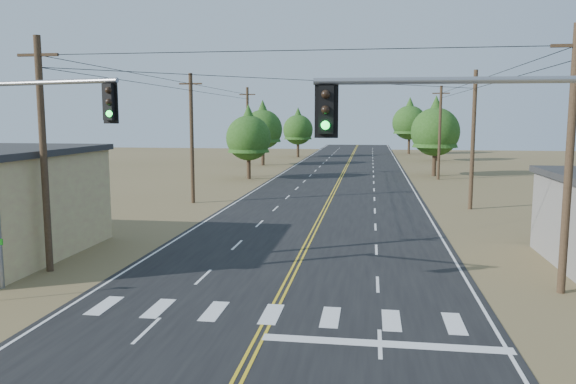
# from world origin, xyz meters

# --- Properties ---
(road) EXTENTS (15.00, 200.00, 0.02)m
(road) POSITION_xyz_m (0.00, 30.00, 0.01)
(road) COLOR black
(road) RESTS_ON ground
(utility_pole_left_near) EXTENTS (1.80, 0.30, 10.00)m
(utility_pole_left_near) POSITION_xyz_m (-10.50, 12.00, 5.12)
(utility_pole_left_near) COLOR #4C3826
(utility_pole_left_near) RESTS_ON ground
(utility_pole_left_mid) EXTENTS (1.80, 0.30, 10.00)m
(utility_pole_left_mid) POSITION_xyz_m (-10.50, 32.00, 5.12)
(utility_pole_left_mid) COLOR #4C3826
(utility_pole_left_mid) RESTS_ON ground
(utility_pole_left_far) EXTENTS (1.80, 0.30, 10.00)m
(utility_pole_left_far) POSITION_xyz_m (-10.50, 52.00, 5.12)
(utility_pole_left_far) COLOR #4C3826
(utility_pole_left_far) RESTS_ON ground
(utility_pole_right_near) EXTENTS (1.80, 0.30, 10.00)m
(utility_pole_right_near) POSITION_xyz_m (10.50, 12.00, 5.12)
(utility_pole_right_near) COLOR #4C3826
(utility_pole_right_near) RESTS_ON ground
(utility_pole_right_mid) EXTENTS (1.80, 0.30, 10.00)m
(utility_pole_right_mid) POSITION_xyz_m (10.50, 32.00, 5.12)
(utility_pole_right_mid) COLOR #4C3826
(utility_pole_right_mid) RESTS_ON ground
(utility_pole_right_far) EXTENTS (1.80, 0.30, 10.00)m
(utility_pole_right_far) POSITION_xyz_m (10.50, 52.00, 5.12)
(utility_pole_right_far) COLOR #4C3826
(utility_pole_right_far) RESTS_ON ground
(signal_mast_left) EXTENTS (5.97, 1.81, 8.08)m
(signal_mast_left) POSITION_xyz_m (-9.33, 9.00, 5.42)
(signal_mast_left) COLOR gray
(signal_mast_left) RESTS_ON ground
(signal_mast_right) EXTENTS (6.89, 0.59, 7.70)m
(signal_mast_right) POSITION_xyz_m (6.57, 3.94, 5.25)
(signal_mast_right) COLOR gray
(signal_mast_right) RESTS_ON ground
(tree_left_near) EXTENTS (4.86, 4.86, 8.09)m
(tree_left_near) POSITION_xyz_m (-9.87, 49.58, 4.95)
(tree_left_near) COLOR #3F2D1E
(tree_left_near) RESTS_ON ground
(tree_left_mid) EXTENTS (5.47, 5.47, 9.12)m
(tree_left_mid) POSITION_xyz_m (-11.77, 67.49, 5.58)
(tree_left_mid) COLOR #3F2D1E
(tree_left_mid) RESTS_ON ground
(tree_left_far) EXTENTS (5.04, 5.04, 8.41)m
(tree_left_far) POSITION_xyz_m (-9.00, 84.51, 5.14)
(tree_left_far) COLOR #3F2D1E
(tree_left_far) RESTS_ON ground
(tree_right_near) EXTENTS (5.49, 5.49, 9.15)m
(tree_right_near) POSITION_xyz_m (10.45, 55.79, 5.60)
(tree_right_near) COLOR #3F2D1E
(tree_right_near) RESTS_ON ground
(tree_right_mid) EXTENTS (5.00, 5.00, 8.33)m
(tree_right_mid) POSITION_xyz_m (13.30, 79.43, 5.10)
(tree_right_mid) COLOR #3F2D1E
(tree_right_mid) RESTS_ON ground
(tree_right_far) EXTENTS (6.25, 6.25, 10.42)m
(tree_right_far) POSITION_xyz_m (10.19, 95.89, 6.38)
(tree_right_far) COLOR #3F2D1E
(tree_right_far) RESTS_ON ground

